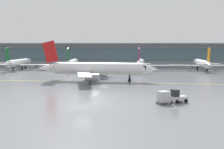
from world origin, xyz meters
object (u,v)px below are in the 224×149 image
at_px(taxiing_regional_jet, 97,69).
at_px(cargo_dolly_lead, 164,97).
at_px(gate_airplane_4, 202,63).
at_px(baggage_tug, 178,97).
at_px(gate_airplane_1, 19,63).
at_px(gate_airplane_2, 72,63).
at_px(gate_airplane_3, 140,63).

relative_size(taxiing_regional_jet, cargo_dolly_lead, 11.71).
xyz_separation_m(gate_airplane_4, baggage_tug, (-17.01, -64.90, -1.55)).
xyz_separation_m(gate_airplane_4, taxiing_regional_jet, (-32.87, -35.78, 0.59)).
bearing_deg(gate_airplane_4, cargo_dolly_lead, 162.80).
distance_m(gate_airplane_1, taxiing_regional_jet, 47.76).
bearing_deg(baggage_tug, gate_airplane_2, 86.24).
relative_size(gate_airplane_4, baggage_tug, 8.31).
height_order(gate_airplane_1, gate_airplane_4, same).
xyz_separation_m(gate_airplane_3, gate_airplane_4, (21.41, 1.04, 0.00)).
bearing_deg(baggage_tug, gate_airplane_4, 47.20).
relative_size(gate_airplane_4, cargo_dolly_lead, 9.42).
bearing_deg(gate_airplane_1, cargo_dolly_lead, -142.37).
distance_m(gate_airplane_2, taxiing_regional_jet, 35.47).
relative_size(gate_airplane_1, gate_airplane_4, 1.00).
bearing_deg(taxiing_regional_jet, gate_airplane_1, 137.77).
relative_size(gate_airplane_2, gate_airplane_4, 1.00).
distance_m(gate_airplane_1, gate_airplane_4, 65.02).
height_order(gate_airplane_3, gate_airplane_4, same).
distance_m(gate_airplane_3, baggage_tug, 64.04).
bearing_deg(gate_airplane_4, taxiing_regional_jet, 136.50).
relative_size(gate_airplane_1, taxiing_regional_jet, 0.81).
relative_size(gate_airplane_3, taxiing_regional_jet, 0.81).
relative_size(gate_airplane_2, cargo_dolly_lead, 9.44).
distance_m(gate_airplane_2, gate_airplane_3, 23.87).
bearing_deg(baggage_tug, cargo_dolly_lead, -180.00).
bearing_deg(gate_airplane_2, gate_airplane_1, 80.61).
bearing_deg(cargo_dolly_lead, gate_airplane_4, 45.61).
bearing_deg(baggage_tug, gate_airplane_3, 65.83).
bearing_deg(gate_airplane_3, baggage_tug, -172.38).
xyz_separation_m(taxiing_regional_jet, cargo_dolly_lead, (13.56, -30.35, -1.98)).
bearing_deg(cargo_dolly_lead, baggage_tug, 0.00).
xyz_separation_m(gate_airplane_1, gate_airplane_2, (19.79, -2.07, 0.00)).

